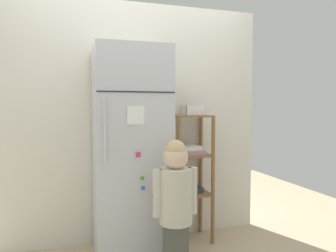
# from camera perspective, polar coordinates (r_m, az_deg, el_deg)

# --- Properties ---
(kitchen_wall_back) EXTENTS (2.56, 0.03, 2.31)m
(kitchen_wall_back) POSITION_cam_1_polar(r_m,az_deg,el_deg) (3.06, -5.94, 0.69)
(kitchen_wall_back) COLOR silver
(kitchen_wall_back) RESTS_ON ground
(refrigerator) EXTENTS (0.63, 0.62, 1.81)m
(refrigerator) POSITION_cam_1_polar(r_m,az_deg,el_deg) (2.75, -6.81, -4.83)
(refrigerator) COLOR silver
(refrigerator) RESTS_ON ground
(child_standing) EXTENTS (0.34, 0.25, 1.06)m
(child_standing) POSITION_cam_1_polar(r_m,az_deg,el_deg) (2.38, 1.38, -12.58)
(child_standing) COLOR #56594E
(child_standing) RESTS_ON ground
(pantry_shelf_unit) EXTENTS (0.38, 0.33, 1.22)m
(pantry_shelf_unit) POSITION_cam_1_polar(r_m,az_deg,el_deg) (3.05, 4.13, -7.21)
(pantry_shelf_unit) COLOR olive
(pantry_shelf_unit) RESTS_ON ground
(fruit_bin) EXTENTS (0.20, 0.17, 0.09)m
(fruit_bin) POSITION_cam_1_polar(r_m,az_deg,el_deg) (3.02, 4.51, 2.66)
(fruit_bin) COLOR white
(fruit_bin) RESTS_ON pantry_shelf_unit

